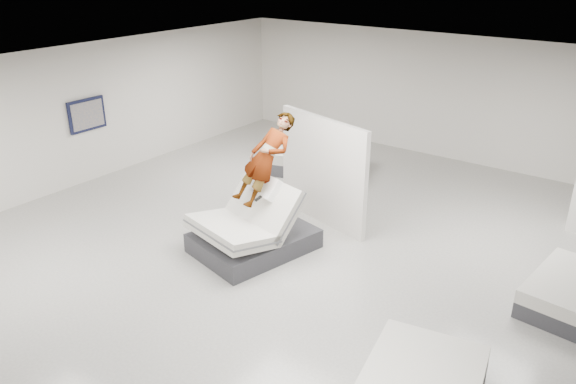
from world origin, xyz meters
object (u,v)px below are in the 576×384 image
(remote, at_px, (258,199))
(flat_bed_left_far, at_px, (315,160))
(person, at_px, (266,178))
(divider_panel, at_px, (323,171))
(hero_bed, at_px, (252,230))
(wall_poster, at_px, (87,115))

(remote, xyz_separation_m, flat_bed_left_far, (-1.57, 4.14, -0.83))
(person, height_order, divider_panel, divider_panel)
(hero_bed, relative_size, wall_poster, 2.46)
(remote, bearing_deg, flat_bed_left_far, 123.68)
(hero_bed, relative_size, flat_bed_left_far, 0.97)
(divider_panel, bearing_deg, hero_bed, -85.13)
(wall_poster, bearing_deg, hero_bed, -4.86)
(remote, xyz_separation_m, divider_panel, (0.11, 1.87, -0.04))
(divider_panel, height_order, wall_poster, divider_panel)
(divider_panel, bearing_deg, remote, -78.41)
(remote, distance_m, divider_panel, 1.88)
(divider_panel, bearing_deg, person, -84.47)
(hero_bed, bearing_deg, divider_panel, 79.92)
(person, bearing_deg, hero_bed, -90.00)
(flat_bed_left_far, xyz_separation_m, wall_poster, (-3.92, -3.64, 1.32))
(hero_bed, relative_size, person, 1.31)
(hero_bed, distance_m, person, 1.00)
(flat_bed_left_far, bearing_deg, hero_bed, -71.67)
(wall_poster, bearing_deg, flat_bed_left_far, 42.86)
(divider_panel, distance_m, wall_poster, 5.79)
(hero_bed, height_order, remote, hero_bed)
(remote, distance_m, flat_bed_left_far, 4.51)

